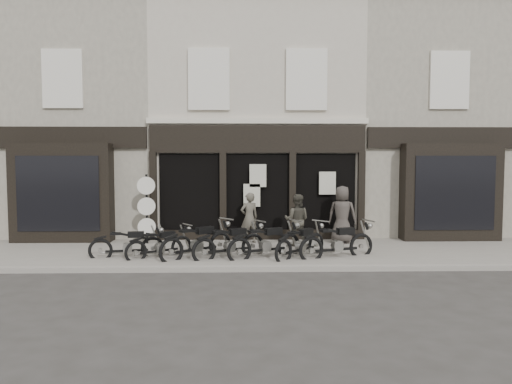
{
  "coord_description": "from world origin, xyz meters",
  "views": [
    {
      "loc": [
        -0.45,
        -13.58,
        2.85
      ],
      "look_at": [
        -0.09,
        1.6,
        1.79
      ],
      "focal_mm": 35.0,
      "sensor_mm": 36.0,
      "label": 1
    }
  ],
  "objects_px": {
    "motorcycle_4": "(266,245)",
    "motorcycle_6": "(338,245)",
    "motorcycle_0": "(128,247)",
    "motorcycle_3": "(230,246)",
    "advert_sign_post": "(147,212)",
    "motorcycle_1": "(160,247)",
    "motorcycle_2": "(197,245)",
    "man_centre": "(297,220)",
    "motorcycle_5": "(301,246)",
    "man_right": "(342,214)",
    "man_left": "(249,218)"
  },
  "relations": [
    {
      "from": "motorcycle_1",
      "to": "man_centre",
      "type": "relative_size",
      "value": 1.09
    },
    {
      "from": "man_left",
      "to": "man_right",
      "type": "bearing_deg",
      "value": 158.1
    },
    {
      "from": "man_left",
      "to": "motorcycle_0",
      "type": "bearing_deg",
      "value": 12.25
    },
    {
      "from": "motorcycle_4",
      "to": "motorcycle_6",
      "type": "relative_size",
      "value": 0.96
    },
    {
      "from": "motorcycle_1",
      "to": "motorcycle_5",
      "type": "distance_m",
      "value": 3.89
    },
    {
      "from": "man_right",
      "to": "motorcycle_4",
      "type": "bearing_deg",
      "value": 59.27
    },
    {
      "from": "motorcycle_3",
      "to": "motorcycle_6",
      "type": "height_order",
      "value": "motorcycle_6"
    },
    {
      "from": "man_centre",
      "to": "motorcycle_4",
      "type": "bearing_deg",
      "value": 72.76
    },
    {
      "from": "motorcycle_1",
      "to": "man_right",
      "type": "height_order",
      "value": "man_right"
    },
    {
      "from": "motorcycle_6",
      "to": "motorcycle_1",
      "type": "bearing_deg",
      "value": 158.42
    },
    {
      "from": "motorcycle_4",
      "to": "advert_sign_post",
      "type": "xyz_separation_m",
      "value": [
        -3.67,
        2.22,
        0.69
      ]
    },
    {
      "from": "man_centre",
      "to": "motorcycle_6",
      "type": "bearing_deg",
      "value": 133.0
    },
    {
      "from": "motorcycle_2",
      "to": "motorcycle_5",
      "type": "bearing_deg",
      "value": -38.69
    },
    {
      "from": "motorcycle_2",
      "to": "advert_sign_post",
      "type": "distance_m",
      "value": 2.87
    },
    {
      "from": "motorcycle_5",
      "to": "man_centre",
      "type": "xyz_separation_m",
      "value": [
        0.05,
        1.61,
        0.51
      ]
    },
    {
      "from": "motorcycle_3",
      "to": "motorcycle_5",
      "type": "distance_m",
      "value": 1.96
    },
    {
      "from": "motorcycle_3",
      "to": "motorcycle_4",
      "type": "xyz_separation_m",
      "value": [
        0.98,
        -0.04,
        0.01
      ]
    },
    {
      "from": "motorcycle_6",
      "to": "motorcycle_3",
      "type": "bearing_deg",
      "value": 159.15
    },
    {
      "from": "motorcycle_2",
      "to": "man_centre",
      "type": "relative_size",
      "value": 1.22
    },
    {
      "from": "motorcycle_0",
      "to": "motorcycle_3",
      "type": "height_order",
      "value": "motorcycle_3"
    },
    {
      "from": "man_left",
      "to": "man_right",
      "type": "relative_size",
      "value": 0.88
    },
    {
      "from": "man_centre",
      "to": "advert_sign_post",
      "type": "distance_m",
      "value": 4.74
    },
    {
      "from": "motorcycle_0",
      "to": "man_left",
      "type": "height_order",
      "value": "man_left"
    },
    {
      "from": "motorcycle_1",
      "to": "man_left",
      "type": "xyz_separation_m",
      "value": [
        2.48,
        2.15,
        0.54
      ]
    },
    {
      "from": "man_centre",
      "to": "man_right",
      "type": "relative_size",
      "value": 0.88
    },
    {
      "from": "motorcycle_1",
      "to": "advert_sign_post",
      "type": "bearing_deg",
      "value": 75.29
    },
    {
      "from": "motorcycle_2",
      "to": "motorcycle_3",
      "type": "distance_m",
      "value": 0.9
    },
    {
      "from": "advert_sign_post",
      "to": "motorcycle_5",
      "type": "bearing_deg",
      "value": -40.03
    },
    {
      "from": "motorcycle_0",
      "to": "motorcycle_6",
      "type": "distance_m",
      "value": 5.78
    },
    {
      "from": "motorcycle_1",
      "to": "motorcycle_0",
      "type": "bearing_deg",
      "value": 144.58
    },
    {
      "from": "man_right",
      "to": "motorcycle_5",
      "type": "bearing_deg",
      "value": 72.05
    },
    {
      "from": "motorcycle_0",
      "to": "motorcycle_3",
      "type": "distance_m",
      "value": 2.82
    },
    {
      "from": "motorcycle_6",
      "to": "man_centre",
      "type": "distance_m",
      "value": 2.02
    },
    {
      "from": "motorcycle_0",
      "to": "man_centre",
      "type": "bearing_deg",
      "value": 5.68
    },
    {
      "from": "motorcycle_4",
      "to": "motorcycle_0",
      "type": "bearing_deg",
      "value": 150.62
    },
    {
      "from": "man_right",
      "to": "motorcycle_3",
      "type": "bearing_deg",
      "value": 49.95
    },
    {
      "from": "motorcycle_2",
      "to": "man_centre",
      "type": "bearing_deg",
      "value": -9.77
    },
    {
      "from": "motorcycle_4",
      "to": "man_right",
      "type": "distance_m",
      "value": 3.41
    },
    {
      "from": "motorcycle_0",
      "to": "motorcycle_1",
      "type": "relative_size",
      "value": 1.16
    },
    {
      "from": "motorcycle_6",
      "to": "motorcycle_0",
      "type": "bearing_deg",
      "value": 158.6
    },
    {
      "from": "motorcycle_5",
      "to": "motorcycle_2",
      "type": "bearing_deg",
      "value": 133.84
    },
    {
      "from": "motorcycle_0",
      "to": "motorcycle_3",
      "type": "bearing_deg",
      "value": -14.32
    },
    {
      "from": "man_right",
      "to": "man_centre",
      "type": "bearing_deg",
      "value": 36.71
    },
    {
      "from": "motorcycle_2",
      "to": "man_centre",
      "type": "xyz_separation_m",
      "value": [
        2.91,
        1.62,
        0.48
      ]
    },
    {
      "from": "motorcycle_1",
      "to": "advert_sign_post",
      "type": "xyz_separation_m",
      "value": [
        -0.76,
        2.08,
        0.75
      ]
    },
    {
      "from": "man_left",
      "to": "motorcycle_6",
      "type": "bearing_deg",
      "value": 116.1
    },
    {
      "from": "motorcycle_3",
      "to": "advert_sign_post",
      "type": "relative_size",
      "value": 0.87
    },
    {
      "from": "motorcycle_1",
      "to": "man_right",
      "type": "relative_size",
      "value": 0.95
    },
    {
      "from": "man_left",
      "to": "motorcycle_1",
      "type": "bearing_deg",
      "value": 20.72
    },
    {
      "from": "motorcycle_1",
      "to": "motorcycle_3",
      "type": "relative_size",
      "value": 0.87
    }
  ]
}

